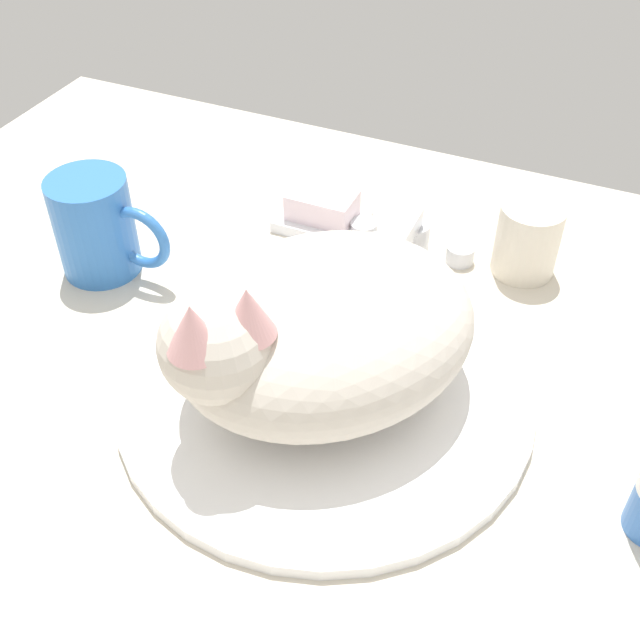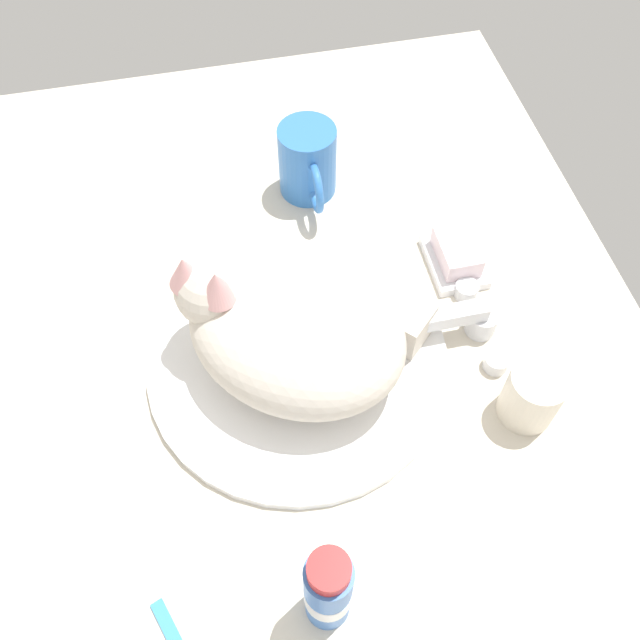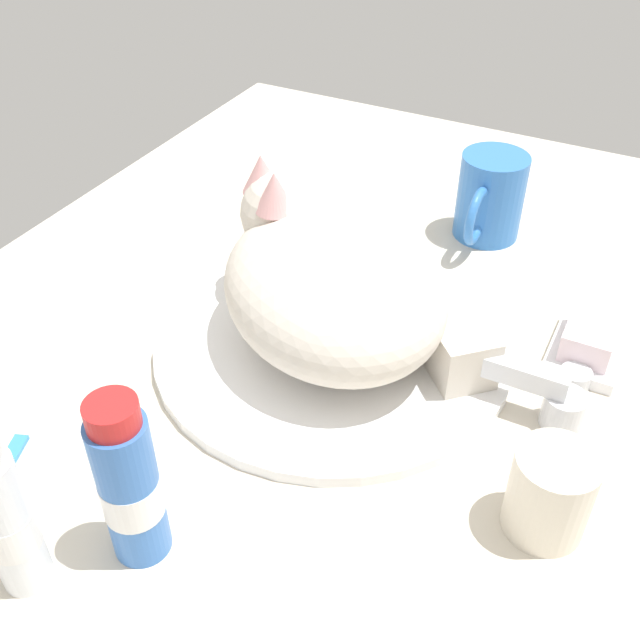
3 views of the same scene
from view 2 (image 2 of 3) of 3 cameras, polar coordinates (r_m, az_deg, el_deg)
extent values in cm
cube|color=beige|center=(79.54, -1.77, -4.15)|extent=(110.00, 82.50, 3.00)
cylinder|color=white|center=(77.74, -1.81, -3.40)|extent=(33.72, 33.72, 1.14)
cylinder|color=silver|center=(81.44, 13.22, -0.14)|extent=(3.60, 3.60, 3.14)
cube|color=silver|center=(77.82, 10.31, 0.26)|extent=(2.00, 9.60, 2.00)
cylinder|color=silver|center=(84.49, 11.99, 2.43)|extent=(2.80, 2.80, 1.80)
cylinder|color=silver|center=(79.72, 14.34, -3.40)|extent=(2.80, 2.80, 1.80)
ellipsoid|color=beige|center=(72.23, -1.94, -0.85)|extent=(30.11, 30.57, 11.76)
sphere|color=beige|center=(72.04, -8.77, 2.55)|extent=(11.78, 11.78, 8.35)
ellipsoid|color=white|center=(72.80, -7.50, 1.23)|extent=(7.03, 7.11, 4.59)
cone|color=#DB9E9E|center=(67.79, -8.51, 2.82)|extent=(5.30, 5.30, 3.76)
cone|color=#DB9E9E|center=(69.41, -11.09, 3.99)|extent=(5.30, 5.30, 3.76)
cube|color=beige|center=(77.85, 5.47, 0.61)|extent=(10.74, 10.54, 4.99)
ellipsoid|color=white|center=(80.93, -1.24, 3.76)|extent=(6.39, 6.59, 4.49)
cylinder|color=#3372C6|center=(91.35, -1.05, 13.03)|extent=(7.50, 7.50, 9.83)
torus|color=#3372C6|center=(87.90, -0.38, 10.86)|extent=(6.50, 1.00, 6.50)
cylinder|color=silver|center=(75.56, 17.12, -5.97)|extent=(6.03, 6.03, 7.17)
cube|color=white|center=(87.24, 11.03, 4.75)|extent=(9.00, 6.40, 1.20)
cube|color=silver|center=(85.72, 11.24, 5.57)|extent=(6.77, 4.45, 2.77)
cylinder|color=#3870C6|center=(62.98, 0.67, -21.50)|extent=(4.12, 4.12, 12.47)
cylinder|color=white|center=(63.59, 0.67, -21.61)|extent=(4.20, 4.20, 3.12)
cylinder|color=red|center=(56.02, 0.75, -19.99)|extent=(3.50, 3.50, 1.80)
camera|label=1|loc=(0.45, -56.94, -0.27)|focal=43.83mm
camera|label=3|loc=(0.38, 63.27, -23.11)|focal=42.02mm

